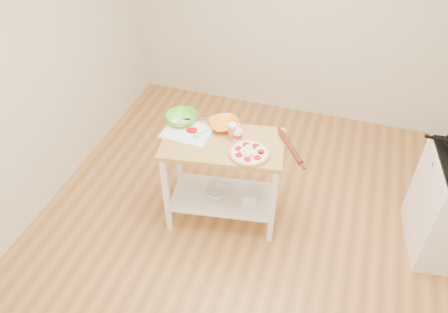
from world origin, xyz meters
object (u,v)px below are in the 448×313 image
knife (189,119)px  green_bowl (182,118)px  spatula (199,134)px  orange_bowl (224,124)px  pizza (249,153)px  cutting_board (187,131)px  shelf_bin (250,197)px  beer_pint (232,132)px  prep_island (223,166)px  rolling_pin (291,147)px  shelf_glass_bowl (218,192)px  yogurt_tub (237,135)px

knife → green_bowl: (-0.05, -0.04, 0.02)m
spatula → orange_bowl: size_ratio=0.57×
pizza → knife: bearing=156.3°
cutting_board → shelf_bin: 0.83m
knife → beer_pint: size_ratio=1.70×
pizza → shelf_bin: 0.60m
prep_island → rolling_pin: bearing=7.9°
prep_island → beer_pint: 0.35m
shelf_glass_bowl → shelf_bin: size_ratio=1.89×
shelf_bin → rolling_pin: bearing=13.7°
yogurt_tub → cutting_board: bearing=-175.5°
orange_bowl → rolling_pin: 0.62m
spatula → knife: size_ratio=0.59×
spatula → yogurt_tub: size_ratio=0.82×
cutting_board → orange_bowl: bearing=33.1°
cutting_board → orange_bowl: (0.28, 0.16, 0.02)m
orange_bowl → green_bowl: green_bowl is taller
cutting_board → shelf_glass_bowl: cutting_board is taller
rolling_pin → beer_pint: bearing=-179.3°
pizza → beer_pint: bearing=141.2°
beer_pint → yogurt_tub: size_ratio=0.82×
cutting_board → shelf_bin: (0.59, -0.03, -0.59)m
cutting_board → green_bowl: bearing=132.2°
rolling_pin → orange_bowl: bearing=168.7°
cutting_board → knife: bearing=108.9°
spatula → green_bowl: (-0.21, 0.13, 0.03)m
green_bowl → shelf_glass_bowl: size_ratio=1.21×
cutting_board → beer_pint: 0.40m
spatula → green_bowl: green_bowl is taller
pizza → green_bowl: 0.72m
prep_island → shelf_glass_bowl: size_ratio=4.88×
spatula → beer_pint: bearing=-39.3°
pizza → shelf_bin: bearing=84.8°
cutting_board → shelf_glass_bowl: (0.28, -0.03, -0.61)m
orange_bowl → shelf_bin: (0.31, -0.19, -0.61)m
knife → green_bowl: 0.07m
knife → orange_bowl: orange_bowl is taller
rolling_pin → shelf_bin: (-0.29, -0.07, -0.60)m
spatula → shelf_bin: (0.47, -0.02, -0.60)m
pizza → spatula: size_ratio=2.24×
beer_pint → shelf_glass_bowl: beer_pint is taller
knife → orange_bowl: 0.32m
knife → rolling_pin: 0.93m
shelf_glass_bowl → beer_pint: bearing=28.8°
prep_island → orange_bowl: orange_bowl is taller
yogurt_tub → shelf_bin: size_ratio=1.51×
spatula → shelf_bin: spatula is taller
spatula → shelf_glass_bowl: size_ratio=0.65×
pizza → rolling_pin: size_ratio=0.80×
rolling_pin → shelf_glass_bowl: rolling_pin is taller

